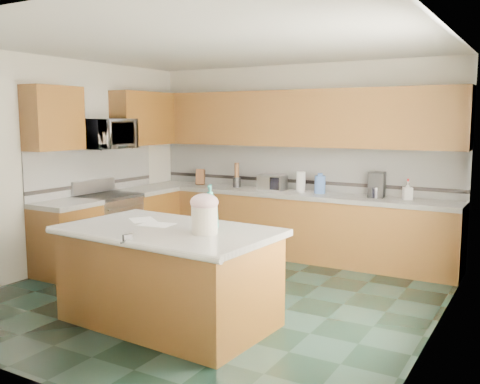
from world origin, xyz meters
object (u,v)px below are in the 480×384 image
Objects in this scene: knife_block at (200,177)px; toaster_oven at (272,183)px; soap_bottle_island at (210,208)px; coffee_maker at (377,185)px; treat_jar at (204,220)px; island_base at (169,279)px; island_top at (168,231)px.

knife_block is 0.63× the size of toaster_oven.
soap_bottle_island reaches higher than toaster_oven.
toaster_oven is 1.13× the size of coffee_maker.
treat_jar is 0.58× the size of soap_bottle_island.
soap_bottle_island reaches higher than knife_block.
soap_bottle_island reaches higher than island_base.
treat_jar is at bearing -109.35° from coffee_maker.
coffee_maker reaches higher than toaster_oven.
soap_bottle_island is at bearing -110.55° from coffee_maker.
knife_block is (-1.63, 2.92, 0.15)m from island_top.
island_base is 8.05× the size of knife_block.
island_base is 4.55× the size of soap_bottle_island.
soap_bottle_island is 1.77× the size of knife_block.
knife_block is at bearing 122.54° from island_top.
coffee_maker is (1.12, 2.95, 0.20)m from island_top.
island_top is 6.04× the size of coffee_maker.
knife_block is 1.25m from toaster_oven.
coffee_maker is (1.12, 2.95, 0.66)m from island_base.
soap_bottle_island is 1.26× the size of coffee_maker.
knife_block is at bearing 122.54° from island_base.
island_top is at bearing 154.81° from treat_jar.
treat_jar reaches higher than island_base.
knife_block is at bearing 104.04° from treat_jar.
coffee_maker is at bearing 72.63° from island_top.
island_base is 0.46m from island_top.
toaster_oven is (-0.82, 2.95, -0.01)m from treat_jar.
treat_jar is (0.43, -0.03, 0.15)m from island_top.
island_top is 3.16m from coffee_maker.
coffee_maker is at bearing -2.03° from toaster_oven.
island_base is 5.08× the size of toaster_oven.
knife_block reaches higher than treat_jar.
coffee_maker reaches higher than knife_block.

